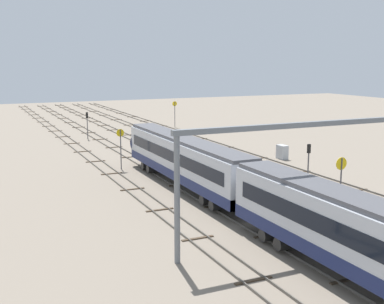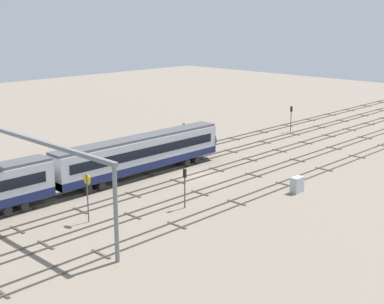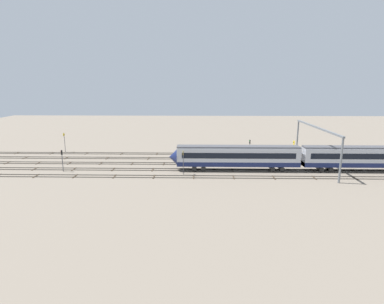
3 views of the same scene
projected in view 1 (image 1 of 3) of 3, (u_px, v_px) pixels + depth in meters
name	position (u px, v px, depth m)	size (l,w,h in m)	color
ground_plane	(206.00, 173.00, 54.87)	(207.90, 207.90, 0.00)	gray
track_near_foreground	(279.00, 164.00, 58.84)	(191.90, 2.40, 0.16)	#59544C
track_second_near	(244.00, 168.00, 56.85)	(191.90, 2.40, 0.16)	#59544C
track_middle	(206.00, 172.00, 54.86)	(191.90, 2.40, 0.16)	#59544C
track_with_train	(165.00, 176.00, 52.87)	(191.90, 2.40, 0.16)	#59544C
track_far_background	(121.00, 181.00, 50.88)	(191.90, 2.40, 0.16)	#59544C
overhead_gantry	(338.00, 144.00, 34.15)	(0.40, 24.92, 8.24)	slate
speed_sign_near_foreground	(341.00, 176.00, 39.24)	(0.14, 1.03, 4.73)	#4C4C51
speed_sign_mid_trackside	(175.00, 110.00, 91.81)	(0.14, 0.89, 4.87)	#4C4C51
speed_sign_far_trackside	(121.00, 143.00, 56.13)	(0.14, 0.87, 4.64)	#4C4C51
signal_light_trackside_approach	(87.00, 121.00, 78.06)	(0.31, 0.32, 4.27)	#4C4C51
signal_light_trackside_departure	(308.00, 158.00, 49.01)	(0.31, 0.32, 4.12)	#4C4C51
relay_cabinet	(282.00, 152.00, 62.43)	(1.53, 0.90, 1.75)	#B2B7BC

